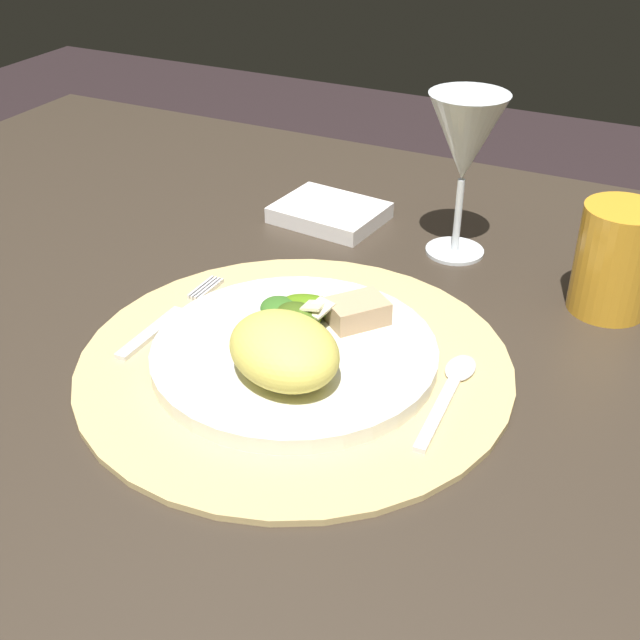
% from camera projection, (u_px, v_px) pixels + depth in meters
% --- Properties ---
extents(dining_table, '(1.34, 1.01, 0.71)m').
position_uv_depth(dining_table, '(267.00, 459.00, 0.85)').
color(dining_table, '#362C22').
rests_on(dining_table, ground).
extents(placemat, '(0.38, 0.38, 0.01)m').
position_uv_depth(placemat, '(295.00, 363.00, 0.72)').
color(placemat, tan).
rests_on(placemat, dining_table).
extents(dinner_plate, '(0.25, 0.25, 0.02)m').
position_uv_depth(dinner_plate, '(295.00, 353.00, 0.71)').
color(dinner_plate, silver).
rests_on(dinner_plate, placemat).
extents(pasta_serving, '(0.13, 0.12, 0.05)m').
position_uv_depth(pasta_serving, '(284.00, 350.00, 0.66)').
color(pasta_serving, '#E0D15A').
rests_on(pasta_serving, dinner_plate).
extents(salad_greens, '(0.08, 0.07, 0.03)m').
position_uv_depth(salad_greens, '(298.00, 312.00, 0.74)').
color(salad_greens, '#507D14').
rests_on(salad_greens, dinner_plate).
extents(bread_piece, '(0.06, 0.06, 0.02)m').
position_uv_depth(bread_piece, '(357.00, 311.00, 0.74)').
color(bread_piece, tan).
rests_on(bread_piece, dinner_plate).
extents(fork, '(0.01, 0.16, 0.00)m').
position_uv_depth(fork, '(168.00, 320.00, 0.77)').
color(fork, silver).
rests_on(fork, placemat).
extents(spoon, '(0.02, 0.14, 0.01)m').
position_uv_depth(spoon, '(452.00, 384.00, 0.68)').
color(spoon, silver).
rests_on(spoon, placemat).
extents(napkin, '(0.13, 0.11, 0.02)m').
position_uv_depth(napkin, '(330.00, 213.00, 0.97)').
color(napkin, white).
rests_on(napkin, dining_table).
extents(wine_glass, '(0.08, 0.08, 0.18)m').
position_uv_depth(wine_glass, '(465.00, 141.00, 0.84)').
color(wine_glass, silver).
rests_on(wine_glass, dining_table).
extents(amber_tumbler, '(0.08, 0.08, 0.11)m').
position_uv_depth(amber_tumbler, '(615.00, 260.00, 0.77)').
color(amber_tumbler, gold).
rests_on(amber_tumbler, dining_table).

